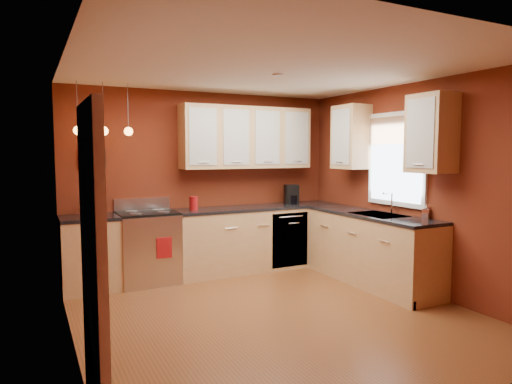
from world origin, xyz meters
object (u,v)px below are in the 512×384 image
gas_range (148,247)px  coffee_maker (292,195)px  sink (379,216)px  soap_pump (426,211)px  red_canister (194,203)px

gas_range → coffee_maker: 2.33m
sink → soap_pump: 0.61m
sink → soap_pump: size_ratio=3.90×
gas_range → soap_pump: (2.87, -2.05, 0.55)m
gas_range → red_canister: bearing=-1.5°
gas_range → soap_pump: 3.57m
red_canister → soap_pump: (2.23, -2.03, -0.01)m
gas_range → coffee_maker: coffee_maker is taller
coffee_maker → soap_pump: bearing=-58.4°
gas_range → red_canister: size_ratio=5.86×
red_canister → soap_pump: 3.02m
coffee_maker → soap_pump: coffee_maker is taller
gas_range → sink: size_ratio=1.59×
gas_range → coffee_maker: (2.25, 0.05, 0.59)m
gas_range → sink: bearing=-29.8°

